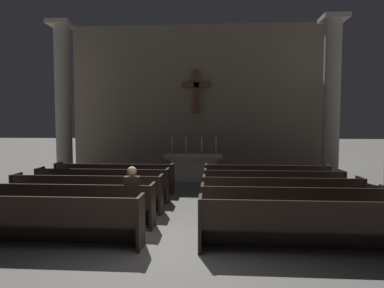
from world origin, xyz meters
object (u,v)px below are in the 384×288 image
at_px(column_right_second, 331,103).
at_px(candlestick_outer_right, 216,149).
at_px(candlestick_outer_left, 172,149).
at_px(pew_right_row_1, 308,226).
at_px(pew_left_row_1, 39,220).
at_px(pew_right_row_2, 292,208).
at_px(pew_right_row_3, 281,196).
at_px(candlestick_inner_left, 186,149).
at_px(candlestick_inner_right, 202,149).
at_px(pew_right_row_5, 266,180).
at_px(pew_right_row_4, 273,187).
at_px(altar, 194,167).
at_px(pew_left_row_2, 67,204).
at_px(pew_left_row_5, 115,178).
at_px(pew_left_row_4, 103,185).
at_px(pew_left_row_3, 87,193).
at_px(lone_worshipper, 133,195).
at_px(column_left_second, 63,104).

bearing_deg(column_right_second, candlestick_outer_right, 178.73).
bearing_deg(candlestick_outer_left, pew_right_row_1, -64.73).
bearing_deg(pew_right_row_1, pew_left_row_1, 180.00).
relative_size(pew_right_row_2, pew_right_row_3, 1.00).
height_order(column_right_second, candlestick_inner_left, column_right_second).
bearing_deg(candlestick_inner_right, candlestick_outer_left, 180.00).
distance_m(pew_right_row_3, pew_right_row_5, 2.24).
bearing_deg(candlestick_outer_right, pew_right_row_4, -66.28).
bearing_deg(candlestick_outer_left, altar, 0.00).
bearing_deg(pew_right_row_1, pew_left_row_2, 166.78).
relative_size(pew_left_row_1, pew_right_row_1, 1.00).
bearing_deg(column_right_second, pew_left_row_5, -163.04).
xyz_separation_m(pew_left_row_4, pew_right_row_1, (4.77, -3.36, 0.00)).
height_order(pew_right_row_3, candlestick_outer_left, candlestick_outer_left).
bearing_deg(pew_left_row_2, pew_left_row_3, 90.00).
bearing_deg(pew_right_row_1, pew_right_row_4, 90.00).
height_order(altar, lone_worshipper, lone_worshipper).
bearing_deg(pew_right_row_3, candlestick_inner_left, 120.21).
distance_m(pew_right_row_1, pew_right_row_4, 3.36).
relative_size(pew_right_row_2, column_left_second, 0.62).
xyz_separation_m(pew_right_row_5, column_right_second, (2.70, 2.28, 2.48)).
distance_m(pew_left_row_2, lone_worshipper, 1.45).
bearing_deg(pew_right_row_5, pew_left_row_4, -166.78).
bearing_deg(pew_left_row_5, column_left_second, 139.85).
xyz_separation_m(pew_left_row_3, candlestick_outer_left, (1.53, 4.61, 0.75)).
xyz_separation_m(pew_left_row_5, candlestick_outer_right, (3.23, 2.37, 0.75)).
distance_m(pew_left_row_5, candlestick_inner_right, 3.66).
distance_m(altar, candlestick_outer_right, 1.10).
bearing_deg(candlestick_inner_left, pew_left_row_4, -120.83).
height_order(pew_left_row_3, pew_right_row_2, same).
bearing_deg(pew_right_row_5, altar, 135.15).
relative_size(pew_left_row_2, candlestick_inner_left, 5.52).
distance_m(pew_right_row_4, candlestick_outer_left, 4.82).
bearing_deg(candlestick_outer_right, pew_left_row_4, -132.81).
distance_m(pew_left_row_5, column_left_second, 4.32).
bearing_deg(candlestick_outer_left, candlestick_outer_right, 0.00).
relative_size(pew_right_row_3, column_left_second, 0.62).
height_order(pew_left_row_1, pew_right_row_2, same).
relative_size(candlestick_outer_left, candlestick_inner_right, 1.00).
height_order(pew_left_row_1, lone_worshipper, lone_worshipper).
distance_m(pew_left_row_3, candlestick_inner_left, 5.11).
bearing_deg(candlestick_outer_right, column_left_second, -179.09).
bearing_deg(candlestick_outer_right, pew_right_row_1, -77.38).
height_order(pew_left_row_4, pew_right_row_5, same).
relative_size(pew_right_row_2, candlestick_inner_left, 5.52).
distance_m(pew_left_row_4, lone_worshipper, 2.64).
bearing_deg(pew_left_row_1, candlestick_inner_right, 68.60).
bearing_deg(altar, pew_left_row_4, -124.33).
distance_m(pew_left_row_2, pew_left_row_3, 1.12).
height_order(pew_right_row_5, column_left_second, column_left_second).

